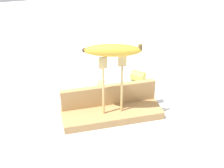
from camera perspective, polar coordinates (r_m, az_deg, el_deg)
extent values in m
plane|color=silver|center=(1.05, 0.00, -5.98)|extent=(3.00, 3.00, 0.00)
cube|color=#A87F4C|center=(1.04, 0.00, -5.40)|extent=(0.32, 0.11, 0.03)
cube|color=#A87F4C|center=(1.05, -0.58, -1.93)|extent=(0.32, 0.02, 0.07)
cylinder|color=tan|center=(0.98, -1.57, -1.39)|extent=(0.01, 0.01, 0.16)
cube|color=tan|center=(0.93, -1.66, 3.83)|extent=(0.03, 0.00, 0.04)
cylinder|color=tan|center=(0.99, 1.76, -0.95)|extent=(0.01, 0.01, 0.16)
cube|color=tan|center=(0.94, 1.86, 4.22)|extent=(0.03, 0.00, 0.04)
ellipsoid|color=gold|center=(0.92, 0.11, 6.09)|extent=(0.18, 0.08, 0.04)
cylinder|color=brown|center=(0.92, 5.11, 6.58)|extent=(0.01, 0.01, 0.02)
sphere|color=#3F2D19|center=(0.92, -4.99, 6.07)|extent=(0.01, 0.01, 0.01)
cylinder|color=tan|center=(1.15, -2.87, -2.05)|extent=(0.07, 0.15, 0.01)
cube|color=tan|center=(1.23, -2.01, 0.32)|extent=(0.04, 0.04, 0.01)
cylinder|color=#DBD147|center=(1.25, 4.70, 1.47)|extent=(0.07, 0.07, 0.04)
cylinder|color=beige|center=(1.26, 3.63, 1.73)|extent=(0.03, 0.03, 0.04)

